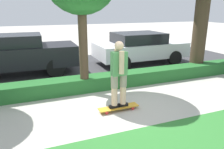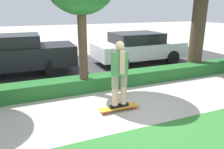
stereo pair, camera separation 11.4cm
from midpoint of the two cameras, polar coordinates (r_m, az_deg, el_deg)
The scene contains 7 objects.
ground_plane at distance 5.57m, azimuth 3.43°, elevation -8.86°, with size 60.00×60.00×0.00m, color #ADA89E.
street_asphalt at distance 9.32m, azimuth -7.49°, elevation 1.72°, with size 15.98×5.00×0.01m.
hedge_row at distance 6.87m, azimuth -2.16°, elevation -1.85°, with size 15.98×0.60×0.43m.
skateboard at distance 5.44m, azimuth 2.34°, elevation -8.59°, with size 1.01×0.24×0.10m.
skater_person at distance 5.12m, azimuth 2.46°, elevation 0.33°, with size 0.49×0.42×1.62m.
parked_car_front at distance 8.85m, azimuth -24.54°, elevation 4.90°, with size 4.70×1.82×1.51m.
parked_car_middle at distance 10.04m, azimuth 7.57°, elevation 7.09°, with size 4.07×1.98×1.39m.
Camera 1 is at (-2.09, -4.56, 2.42)m, focal length 35.00 mm.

